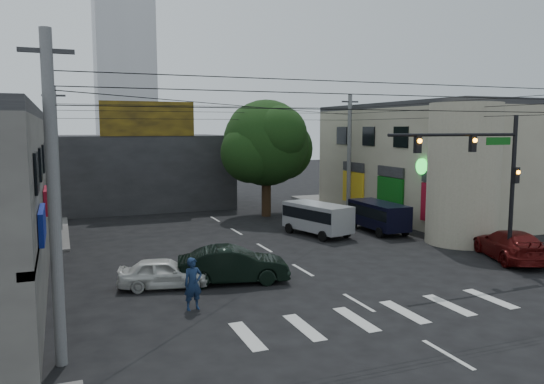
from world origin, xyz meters
TOP-DOWN VIEW (x-y plane):
  - ground at (0.00, 0.00)m, footprint 160.00×160.00m
  - sidewalk_far_right at (18.00, 18.00)m, footprint 16.00×16.00m
  - building_right at (18.00, 13.00)m, footprint 14.00×18.00m
  - corner_column at (11.00, 4.00)m, footprint 4.00×4.00m
  - building_far at (-4.00, 26.00)m, footprint 14.00×10.00m
  - billboard at (-4.00, 21.10)m, footprint 7.00×0.30m
  - tower_distant at (0.00, 70.00)m, footprint 9.00×9.00m
  - street_tree at (4.00, 17.00)m, footprint 6.40×6.40m
  - traffic_gantry at (7.82, -1.00)m, footprint 7.10×0.35m
  - utility_pole_near_left at (-10.50, -4.50)m, footprint 0.32×0.32m
  - utility_pole_far_left at (-10.50, 16.00)m, footprint 0.32×0.32m
  - utility_pole_far_right at (10.50, 16.00)m, footprint 0.32×0.32m
  - dark_sedan at (-3.61, 1.30)m, footprint 3.57×5.39m
  - white_compact at (-6.50, 1.67)m, footprint 3.14×4.38m
  - maroon_sedan at (10.50, -0.10)m, footprint 5.60×6.66m
  - silver_minivan at (4.28, 9.00)m, footprint 5.55×4.24m
  - navy_van at (8.36, 8.50)m, footprint 4.82×2.00m
  - traffic_officer at (-6.00, -1.40)m, footprint 0.86×0.70m

SIDE VIEW (x-z plane):
  - ground at x=0.00m, z-range 0.00..0.00m
  - sidewalk_far_right at x=18.00m, z-range 0.00..0.15m
  - white_compact at x=-6.50m, z-range 0.00..1.27m
  - maroon_sedan at x=10.50m, z-range 0.00..1.53m
  - dark_sedan at x=-3.61m, z-range 0.00..1.55m
  - navy_van at x=8.36m, z-range 0.00..1.90m
  - traffic_officer at x=-6.00m, z-range 0.00..1.93m
  - silver_minivan at x=4.28m, z-range 0.00..1.97m
  - building_far at x=-4.00m, z-range 0.00..6.00m
  - building_right at x=18.00m, z-range 0.00..8.00m
  - corner_column at x=11.00m, z-range 0.00..8.00m
  - utility_pole_near_left at x=-10.50m, z-range 0.00..9.20m
  - utility_pole_far_left at x=-10.50m, z-range 0.00..9.20m
  - utility_pole_far_right at x=10.50m, z-range 0.00..9.20m
  - traffic_gantry at x=7.82m, z-range 1.23..8.43m
  - street_tree at x=4.00m, z-range 1.12..9.82m
  - billboard at x=-4.00m, z-range 6.00..8.60m
  - tower_distant at x=0.00m, z-range 0.00..44.00m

